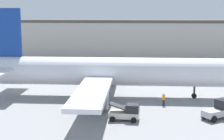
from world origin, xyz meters
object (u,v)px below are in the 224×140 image
at_px(airplane, 105,72).
at_px(ground_crew_worker, 164,99).
at_px(belt_loader_truck, 126,112).
at_px(baggage_tug, 219,110).

xyz_separation_m(airplane, ground_crew_worker, (8.01, -3.99, -2.71)).
xyz_separation_m(ground_crew_worker, belt_loader_truck, (-4.48, -6.26, 0.03)).
bearing_deg(belt_loader_truck, ground_crew_worker, 58.18).
relative_size(baggage_tug, belt_loader_truck, 1.07).
relative_size(ground_crew_worker, baggage_tug, 0.45).
bearing_deg(baggage_tug, ground_crew_worker, 105.62).
relative_size(airplane, baggage_tug, 10.71).
relative_size(ground_crew_worker, belt_loader_truck, 0.48).
distance_m(ground_crew_worker, belt_loader_truck, 7.70).
height_order(airplane, ground_crew_worker, airplane).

